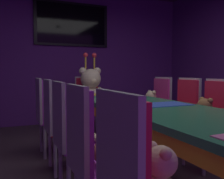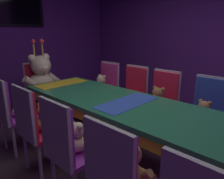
% 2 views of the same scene
% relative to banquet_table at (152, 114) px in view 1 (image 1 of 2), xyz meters
% --- Properties ---
extents(ground_plane, '(7.90, 7.90, 0.00)m').
position_rel_banquet_table_xyz_m(ground_plane, '(0.00, 0.00, -0.66)').
color(ground_plane, '#3F2D38').
extents(wall_back, '(5.20, 0.12, 2.80)m').
position_rel_banquet_table_xyz_m(wall_back, '(0.00, 3.20, 0.74)').
color(wall_back, '#59267F').
rests_on(wall_back, ground_plane).
extents(banquet_table, '(0.90, 3.04, 0.75)m').
position_rel_banquet_table_xyz_m(banquet_table, '(0.00, 0.00, 0.00)').
color(banquet_table, '#26724C').
rests_on(banquet_table, ground_plane).
extents(chair_left_1, '(0.42, 0.41, 0.98)m').
position_rel_banquet_table_xyz_m(chair_left_1, '(-0.85, -0.61, -0.06)').
color(chair_left_1, purple).
rests_on(chair_left_1, ground_plane).
extents(teddy_left_1, '(0.27, 0.34, 0.32)m').
position_rel_banquet_table_xyz_m(teddy_left_1, '(-0.70, -0.61, -0.06)').
color(teddy_left_1, '#9E7247').
rests_on(teddy_left_1, chair_left_1).
extents(chair_left_2, '(0.42, 0.41, 0.98)m').
position_rel_banquet_table_xyz_m(chair_left_2, '(-0.84, -0.01, -0.06)').
color(chair_left_2, purple).
rests_on(chair_left_2, ground_plane).
extents(teddy_left_2, '(0.23, 0.30, 0.28)m').
position_rel_banquet_table_xyz_m(teddy_left_2, '(-0.69, -0.01, -0.08)').
color(teddy_left_2, beige).
rests_on(teddy_left_2, chair_left_2).
extents(chair_left_3, '(0.42, 0.41, 0.98)m').
position_rel_banquet_table_xyz_m(chair_left_3, '(-0.83, 0.58, -0.06)').
color(chair_left_3, red).
rests_on(chair_left_3, ground_plane).
extents(teddy_left_3, '(0.25, 0.33, 0.31)m').
position_rel_banquet_table_xyz_m(teddy_left_3, '(-0.69, 0.58, -0.07)').
color(teddy_left_3, olive).
rests_on(teddy_left_3, chair_left_3).
extents(chair_left_4, '(0.42, 0.41, 0.98)m').
position_rel_banquet_table_xyz_m(chair_left_4, '(-0.85, 1.17, -0.06)').
color(chair_left_4, purple).
rests_on(chair_left_4, ground_plane).
extents(teddy_left_4, '(0.21, 0.27, 0.26)m').
position_rel_banquet_table_xyz_m(teddy_left_4, '(-0.71, 1.17, -0.09)').
color(teddy_left_4, beige).
rests_on(teddy_left_4, chair_left_4).
extents(chair_right_2, '(0.42, 0.41, 0.98)m').
position_rel_banquet_table_xyz_m(chair_right_2, '(0.82, 0.03, -0.06)').
color(chair_right_2, red).
rests_on(chair_right_2, ground_plane).
extents(teddy_right_2, '(0.27, 0.35, 0.33)m').
position_rel_banquet_table_xyz_m(teddy_right_2, '(0.68, 0.03, -0.06)').
color(teddy_right_2, olive).
rests_on(teddy_right_2, chair_right_2).
extents(chair_right_3, '(0.42, 0.41, 0.98)m').
position_rel_banquet_table_xyz_m(chair_right_3, '(0.85, 0.57, -0.06)').
color(chair_right_3, red).
rests_on(chair_right_3, ground_plane).
extents(chair_right_4, '(0.42, 0.41, 0.98)m').
position_rel_banquet_table_xyz_m(chair_right_4, '(0.85, 1.16, -0.06)').
color(chair_right_4, '#CC338C').
rests_on(chair_right_4, ground_plane).
extents(teddy_right_4, '(0.27, 0.35, 0.33)m').
position_rel_banquet_table_xyz_m(teddy_right_4, '(0.70, 1.16, -0.06)').
color(teddy_right_4, beige).
rests_on(teddy_right_4, chair_right_4).
extents(throne_chair, '(0.41, 0.42, 0.98)m').
position_rel_banquet_table_xyz_m(throne_chair, '(0.00, 2.07, -0.06)').
color(throne_chair, red).
rests_on(throne_chair, ground_plane).
extents(king_teddy_bear, '(0.72, 0.56, 0.92)m').
position_rel_banquet_table_xyz_m(king_teddy_bear, '(0.00, 1.89, 0.10)').
color(king_teddy_bear, beige).
rests_on(king_teddy_bear, throne_chair).
extents(wall_tv, '(1.54, 0.06, 0.89)m').
position_rel_banquet_table_xyz_m(wall_tv, '(0.00, 3.11, 1.39)').
color(wall_tv, black).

